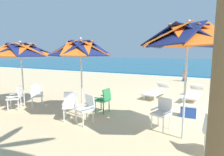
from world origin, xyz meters
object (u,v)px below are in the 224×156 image
at_px(beach_umbrella_1, 81,49).
at_px(beachgoer_seated, 185,77).
at_px(plastic_chair_2, 104,99).
at_px(plastic_chair_0, 162,111).
at_px(cooler_box, 188,111).
at_px(plastic_chair_3, 87,107).
at_px(plastic_chair_4, 70,104).
at_px(plastic_chair_6, 16,96).
at_px(sun_lounger_1, 193,93).
at_px(beach_umbrella_0, 188,37).
at_px(plastic_chair_1, 216,134).
at_px(plastic_chair_5, 37,94).
at_px(sun_lounger_2, 157,91).
at_px(beach_umbrella_2, 21,50).

bearing_deg(beach_umbrella_1, beachgoer_seated, 73.89).
bearing_deg(plastic_chair_2, beach_umbrella_1, -125.90).
distance_m(plastic_chair_0, cooler_box, 1.50).
bearing_deg(cooler_box, beach_umbrella_1, -155.70).
bearing_deg(plastic_chair_3, cooler_box, 34.22).
relative_size(plastic_chair_4, beachgoer_seated, 0.94).
bearing_deg(plastic_chair_3, plastic_chair_4, 174.10).
height_order(plastic_chair_6, sun_lounger_1, plastic_chair_6).
height_order(sun_lounger_1, cooler_box, sun_lounger_1).
distance_m(beach_umbrella_1, beachgoer_seated, 9.74).
relative_size(beach_umbrella_0, plastic_chair_0, 3.31).
distance_m(plastic_chair_1, plastic_chair_5, 6.17).
bearing_deg(plastic_chair_2, sun_lounger_2, 68.23).
relative_size(beach_umbrella_0, plastic_chair_6, 3.31).
distance_m(plastic_chair_5, beachgoer_seated, 10.21).
bearing_deg(plastic_chair_2, cooler_box, 16.26).
distance_m(plastic_chair_4, plastic_chair_5, 2.15).
xyz_separation_m(plastic_chair_1, beachgoer_seated, (-1.16, 10.01, -0.20)).
bearing_deg(beachgoer_seated, sun_lounger_2, -99.83).
height_order(plastic_chair_1, beachgoer_seated, beachgoer_seated).
relative_size(plastic_chair_3, plastic_chair_6, 1.00).
height_order(beach_umbrella_1, plastic_chair_6, beach_umbrella_1).
xyz_separation_m(plastic_chair_0, beach_umbrella_2, (-5.32, -0.09, 1.69)).
height_order(plastic_chair_1, beach_umbrella_2, beach_umbrella_2).
bearing_deg(plastic_chair_3, plastic_chair_1, -6.91).
distance_m(beach_umbrella_0, beach_umbrella_2, 5.90).
distance_m(beach_umbrella_1, plastic_chair_2, 1.90).
distance_m(beach_umbrella_2, plastic_chair_6, 1.75).
distance_m(sun_lounger_1, sun_lounger_2, 1.60).
distance_m(sun_lounger_1, beachgoer_seated, 5.31).
distance_m(plastic_chair_2, plastic_chair_4, 1.21).
height_order(beach_umbrella_0, sun_lounger_2, beach_umbrella_0).
height_order(plastic_chair_3, cooler_box, plastic_chair_3).
height_order(plastic_chair_1, plastic_chair_3, same).
bearing_deg(plastic_chair_5, plastic_chair_4, -15.97).
xyz_separation_m(beach_umbrella_0, beachgoer_seated, (-0.49, 9.46, -2.19)).
bearing_deg(beach_umbrella_2, sun_lounger_1, 32.64).
relative_size(plastic_chair_0, cooler_box, 1.73).
height_order(plastic_chair_2, sun_lounger_1, plastic_chair_2).
bearing_deg(plastic_chair_6, beach_umbrella_2, 104.57).
height_order(plastic_chair_6, cooler_box, plastic_chair_6).
bearing_deg(cooler_box, sun_lounger_2, 122.76).
xyz_separation_m(plastic_chair_1, cooler_box, (-0.61, 2.28, -0.30)).
distance_m(beach_umbrella_2, beachgoer_seated, 10.79).
xyz_separation_m(beach_umbrella_2, sun_lounger_2, (4.46, 3.73, -1.91)).
relative_size(plastic_chair_1, plastic_chair_2, 1.00).
relative_size(plastic_chair_0, beach_umbrella_1, 0.33).
bearing_deg(sun_lounger_2, plastic_chair_6, -136.18).
relative_size(beach_umbrella_0, plastic_chair_2, 3.31).
relative_size(plastic_chair_5, sun_lounger_2, 0.39).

